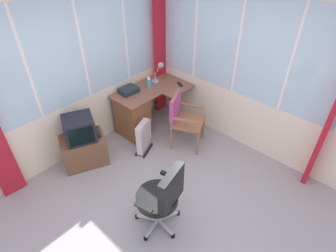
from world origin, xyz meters
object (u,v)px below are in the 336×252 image
at_px(desk_lamp, 160,69).
at_px(wooden_armchair, 181,114).
at_px(paper_tray, 129,90).
at_px(tv_on_stand, 83,143).
at_px(spray_bottle, 149,82).
at_px(office_chair, 163,195).
at_px(desk, 135,113).
at_px(tv_remote, 180,84).
at_px(space_heater, 144,136).

height_order(desk_lamp, wooden_armchair, desk_lamp).
relative_size(paper_tray, tv_on_stand, 0.36).
xyz_separation_m(desk_lamp, wooden_armchair, (-0.37, -0.80, -0.39)).
xyz_separation_m(wooden_armchair, tv_on_stand, (-1.35, 0.78, -0.21)).
bearing_deg(wooden_armchair, spray_bottle, 85.04).
relative_size(desk_lamp, office_chair, 0.36).
relative_size(desk_lamp, wooden_armchair, 0.38).
bearing_deg(desk_lamp, office_chair, -135.77).
height_order(paper_tray, wooden_armchair, wooden_armchair).
bearing_deg(desk_lamp, desk, -177.08).
relative_size(tv_remote, space_heater, 0.27).
bearing_deg(paper_tray, wooden_armchair, -72.26).
height_order(desk_lamp, spray_bottle, desk_lamp).
relative_size(desk_lamp, tv_on_stand, 0.42).
bearing_deg(wooden_armchair, desk, 112.48).
bearing_deg(spray_bottle, desk_lamp, 3.24).
bearing_deg(tv_remote, spray_bottle, 167.08).
height_order(desk, spray_bottle, spray_bottle).
bearing_deg(tv_remote, space_heater, -146.97).
relative_size(paper_tray, space_heater, 0.54).
distance_m(desk, wooden_armchair, 0.85).
distance_m(tv_remote, wooden_armchair, 0.69).
relative_size(tv_remote, spray_bottle, 0.69).
height_order(desk, wooden_armchair, wooden_armchair).
bearing_deg(wooden_armchair, desk_lamp, 65.52).
height_order(paper_tray, space_heater, paper_tray).
bearing_deg(office_chair, desk, 57.56).
xyz_separation_m(desk_lamp, tv_remote, (0.13, -0.35, -0.21)).
bearing_deg(tv_remote, office_chair, -118.81).
bearing_deg(desk_lamp, paper_tray, 170.88).
bearing_deg(wooden_armchair, space_heater, 150.01).
xyz_separation_m(desk_lamp, tv_on_stand, (-1.72, -0.02, -0.60)).
relative_size(tv_remote, paper_tray, 0.50).
bearing_deg(spray_bottle, tv_remote, -38.49).
xyz_separation_m(tv_remote, space_heater, (-1.03, -0.14, -0.48)).
bearing_deg(tv_remote, wooden_armchair, -112.11).
height_order(desk_lamp, tv_remote, desk_lamp).
distance_m(office_chair, tv_on_stand, 1.67).
distance_m(desk, spray_bottle, 0.59).
bearing_deg(wooden_armchair, tv_on_stand, 150.10).
height_order(wooden_armchair, space_heater, wooden_armchair).
height_order(spray_bottle, paper_tray, spray_bottle).
bearing_deg(office_chair, desk_lamp, 44.23).
height_order(wooden_armchair, tv_on_stand, wooden_armchair).
relative_size(tv_remote, wooden_armchair, 0.16).
distance_m(desk_lamp, tv_on_stand, 1.82).
height_order(desk_lamp, tv_on_stand, desk_lamp).
relative_size(spray_bottle, space_heater, 0.39).
distance_m(desk, desk_lamp, 0.89).
height_order(tv_remote, spray_bottle, spray_bottle).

